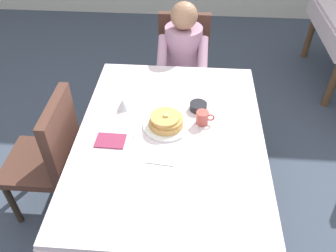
{
  "coord_description": "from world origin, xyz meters",
  "views": [
    {
      "loc": [
        0.1,
        -1.47,
        2.13
      ],
      "look_at": [
        -0.01,
        0.02,
        0.79
      ],
      "focal_mm": 36.73,
      "sensor_mm": 36.0,
      "label": 1
    }
  ],
  "objects": [
    {
      "name": "ground_plane",
      "position": [
        0.0,
        0.0,
        0.0
      ],
      "size": [
        14.0,
        14.0,
        0.0
      ],
      "primitive_type": "plane",
      "color": "#3D4756"
    },
    {
      "name": "dining_table_main",
      "position": [
        0.0,
        0.0,
        0.65
      ],
      "size": [
        1.12,
        1.52,
        0.74
      ],
      "color": "silver",
      "rests_on": "ground"
    },
    {
      "name": "chair_diner",
      "position": [
        0.03,
        1.17,
        0.53
      ],
      "size": [
        0.44,
        0.45,
        0.93
      ],
      "rotation": [
        0.0,
        0.0,
        3.14
      ],
      "color": "#4C2D23",
      "rests_on": "ground"
    },
    {
      "name": "diner_person",
      "position": [
        0.03,
        1.01,
        0.67
      ],
      "size": [
        0.4,
        0.43,
        1.12
      ],
      "rotation": [
        0.0,
        0.0,
        3.14
      ],
      "color": "#B2849E",
      "rests_on": "ground"
    },
    {
      "name": "chair_left_side",
      "position": [
        -0.77,
        0.0,
        0.53
      ],
      "size": [
        0.45,
        0.44,
        0.93
      ],
      "rotation": [
        0.0,
        0.0,
        1.57
      ],
      "color": "#4C2D23",
      "rests_on": "ground"
    },
    {
      "name": "plate_breakfast",
      "position": [
        -0.03,
        0.07,
        0.75
      ],
      "size": [
        0.28,
        0.28,
        0.02
      ],
      "primitive_type": "cylinder",
      "color": "white",
      "rests_on": "dining_table_main"
    },
    {
      "name": "breakfast_stack",
      "position": [
        -0.03,
        0.07,
        0.79
      ],
      "size": [
        0.21,
        0.21,
        0.08
      ],
      "color": "tan",
      "rests_on": "plate_breakfast"
    },
    {
      "name": "cup_coffee",
      "position": [
        0.19,
        0.12,
        0.78
      ],
      "size": [
        0.11,
        0.08,
        0.08
      ],
      "color": "#B24C42",
      "rests_on": "dining_table_main"
    },
    {
      "name": "bowl_butter",
      "position": [
        0.16,
        0.25,
        0.76
      ],
      "size": [
        0.11,
        0.11,
        0.04
      ],
      "primitive_type": "cylinder",
      "color": "black",
      "rests_on": "dining_table_main"
    },
    {
      "name": "syrup_pitcher",
      "position": [
        -0.32,
        0.22,
        0.78
      ],
      "size": [
        0.08,
        0.08,
        0.07
      ],
      "color": "silver",
      "rests_on": "dining_table_main"
    },
    {
      "name": "fork_left_of_plate",
      "position": [
        -0.22,
        0.05,
        0.74
      ],
      "size": [
        0.03,
        0.18,
        0.0
      ],
      "primitive_type": "cube",
      "rotation": [
        0.0,
        0.0,
        1.64
      ],
      "color": "silver",
      "rests_on": "dining_table_main"
    },
    {
      "name": "knife_right_of_plate",
      "position": [
        0.16,
        0.05,
        0.74
      ],
      "size": [
        0.02,
        0.2,
        0.0
      ],
      "primitive_type": "cube",
      "rotation": [
        0.0,
        0.0,
        1.56
      ],
      "color": "silver",
      "rests_on": "dining_table_main"
    },
    {
      "name": "spoon_near_edge",
      "position": [
        -0.04,
        -0.23,
        0.74
      ],
      "size": [
        0.15,
        0.03,
        0.0
      ],
      "primitive_type": "cube",
      "rotation": [
        0.0,
        0.0,
        -0.1
      ],
      "color": "silver",
      "rests_on": "dining_table_main"
    },
    {
      "name": "napkin_folded",
      "position": [
        -0.34,
        -0.08,
        0.74
      ],
      "size": [
        0.17,
        0.12,
        0.01
      ],
      "primitive_type": "cube",
      "rotation": [
        0.0,
        0.0,
        -0.02
      ],
      "color": "#8C2D4C",
      "rests_on": "dining_table_main"
    }
  ]
}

